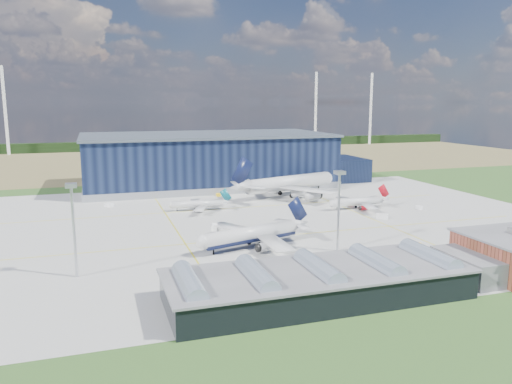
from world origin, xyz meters
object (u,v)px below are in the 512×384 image
at_px(car_a, 501,254).
at_px(car_b, 340,256).
at_px(airliner_navy, 251,226).
at_px(gse_van_a, 467,252).
at_px(light_mast_center, 339,198).
at_px(airstair, 215,231).
at_px(gse_cart_a, 419,207).
at_px(gse_tug_a, 316,268).
at_px(light_mast_west, 73,215).
at_px(airliner_regional, 197,200).
at_px(airliner_widebody, 289,175).
at_px(hangar, 212,162).
at_px(gse_van_b, 382,216).
at_px(gse_cart_b, 109,205).
at_px(gse_tug_b, 419,246).
at_px(gse_van_c, 476,251).
at_px(airliner_red, 357,198).

xyz_separation_m(car_a, car_b, (-43.40, 11.65, 0.06)).
relative_size(airliner_navy, gse_van_a, 7.65).
height_order(light_mast_center, airstair, light_mast_center).
bearing_deg(car_a, gse_cart_a, -12.05).
bearing_deg(gse_tug_a, car_b, 3.87).
height_order(light_mast_west, airliner_regional, light_mast_west).
bearing_deg(airstair, car_b, -27.98).
relative_size(airliner_regional, gse_van_a, 4.89).
relative_size(airstair, car_a, 1.37).
bearing_deg(airliner_widebody, gse_tug_a, -125.53).
bearing_deg(gse_van_a, car_b, 75.29).
distance_m(airliner_widebody, airstair, 73.69).
bearing_deg(gse_cart_a, hangar, 135.50).
bearing_deg(airstair, gse_tug_a, -44.92).
distance_m(gse_van_a, airstair, 74.04).
bearing_deg(gse_van_b, gse_tug_a, 170.78).
bearing_deg(gse_cart_b, airliner_navy, -110.45).
xyz_separation_m(gse_tug_b, gse_cart_b, (-83.78, 87.61, 0.11)).
bearing_deg(light_mast_center, airliner_widebody, 77.67).
distance_m(hangar, car_a, 151.09).
distance_m(hangar, gse_van_c, 147.10).
xyz_separation_m(airliner_regional, gse_tug_b, (51.09, -69.63, -3.50)).
relative_size(light_mast_west, airliner_regional, 0.91).
bearing_deg(hangar, airliner_regional, -108.52).
height_order(gse_van_a, car_b, gse_van_a).
bearing_deg(light_mast_west, hangar, 63.29).
bearing_deg(gse_van_a, light_mast_center, 64.18).
height_order(light_mast_west, gse_van_b, light_mast_west).
relative_size(light_mast_west, gse_cart_b, 6.80).
xyz_separation_m(light_mast_center, gse_tug_b, (23.85, -4.68, -14.81)).
bearing_deg(gse_tug_a, airliner_widebody, 41.05).
bearing_deg(car_a, airliner_red, 9.59).
xyz_separation_m(light_mast_west, gse_van_c, (104.08, -16.00, -14.20)).
distance_m(hangar, gse_cart_a, 106.22).
bearing_deg(car_a, car_b, 78.16).
distance_m(light_mast_center, car_b, 16.33).
xyz_separation_m(gse_tug_a, gse_cart_b, (-47.02, 96.56, 0.05)).
xyz_separation_m(light_mast_center, gse_tug_a, (-12.92, -13.62, -14.75)).
bearing_deg(gse_van_c, gse_tug_b, 43.62).
distance_m(airliner_regional, gse_cart_a, 87.61).
relative_size(hangar, gse_van_c, 28.34).
xyz_separation_m(airliner_navy, gse_van_b, (56.11, 19.71, -5.48)).
xyz_separation_m(gse_van_c, car_a, (6.80, -2.00, -0.69)).
height_order(gse_van_a, gse_van_b, gse_van_a).
distance_m(gse_tug_b, gse_van_b, 36.37).
xyz_separation_m(light_mast_center, gse_van_a, (31.61, -15.51, -14.30)).
relative_size(light_mast_west, airstair, 5.28).
distance_m(light_mast_center, gse_cart_b, 103.38).
bearing_deg(airliner_widebody, car_b, -120.71).
distance_m(light_mast_center, airliner_regional, 71.33).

